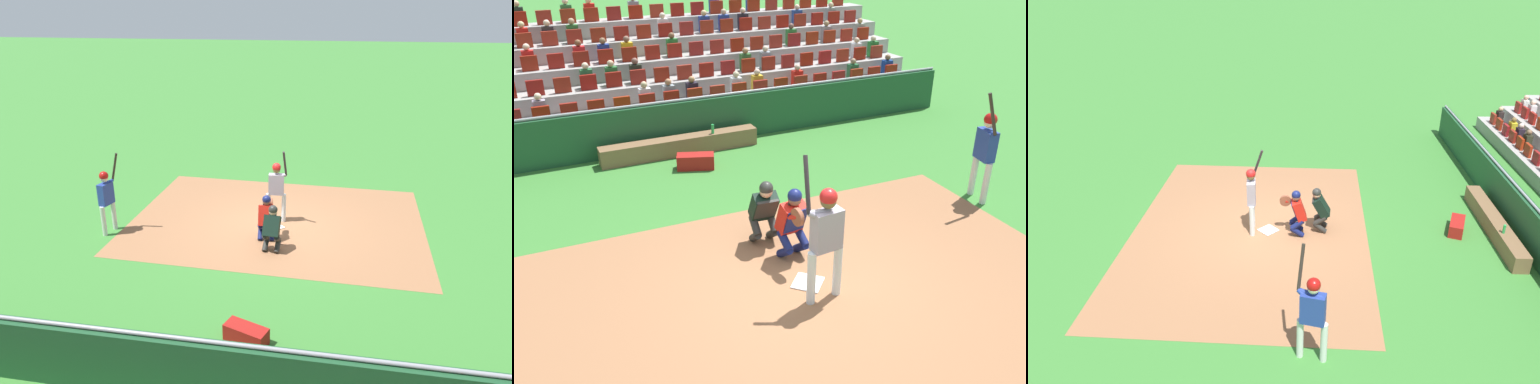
# 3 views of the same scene
# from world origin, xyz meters

# --- Properties ---
(ground_plane) EXTENTS (160.00, 160.00, 0.00)m
(ground_plane) POSITION_xyz_m (0.00, 0.00, 0.00)
(ground_plane) COLOR #397A30
(infield_dirt_patch) EXTENTS (8.75, 6.57, 0.01)m
(infield_dirt_patch) POSITION_xyz_m (0.00, 0.50, 0.00)
(infield_dirt_patch) COLOR #986542
(infield_dirt_patch) RESTS_ON ground_plane
(home_plate_marker) EXTENTS (0.62, 0.62, 0.02)m
(home_plate_marker) POSITION_xyz_m (0.00, 0.00, 0.02)
(home_plate_marker) COLOR white
(home_plate_marker) RESTS_ON infield_dirt_patch
(batter_at_plate) EXTENTS (0.62, 0.45, 2.27)m
(batter_at_plate) POSITION_xyz_m (-0.02, 0.42, 1.15)
(batter_at_plate) COLOR silver
(batter_at_plate) RESTS_ON ground_plane
(catcher_crouching) EXTENTS (0.49, 0.74, 1.31)m
(catcher_crouching) POSITION_xyz_m (-0.12, -0.77, 0.73)
(catcher_crouching) COLOR #131B50
(catcher_crouching) RESTS_ON ground_plane
(home_plate_umpire) EXTENTS (0.49, 0.52, 1.26)m
(home_plate_umpire) POSITION_xyz_m (0.11, -1.39, 0.69)
(home_plate_umpire) COLOR #2A2A27
(home_plate_umpire) RESTS_ON ground_plane
(dugout_wall) EXTENTS (15.95, 0.24, 1.24)m
(dugout_wall) POSITION_xyz_m (0.00, -6.65, 0.59)
(dugout_wall) COLOR #1D4B2A
(dugout_wall) RESTS_ON ground_plane
(dugout_bench) EXTENTS (3.91, 0.40, 0.44)m
(dugout_bench) POSITION_xyz_m (0.19, -6.10, 0.22)
(dugout_bench) COLOR brown
(dugout_bench) RESTS_ON ground_plane
(water_bottle_on_bench) EXTENTS (0.07, 0.07, 0.23)m
(water_bottle_on_bench) POSITION_xyz_m (-0.63, -6.02, 0.56)
(water_bottle_on_bench) COLOR green
(water_bottle_on_bench) RESTS_ON dugout_bench
(equipment_duffel_bag) EXTENTS (0.92, 0.63, 0.34)m
(equipment_duffel_bag) POSITION_xyz_m (0.14, -5.10, 0.17)
(equipment_duffel_bag) COLOR maroon
(equipment_duffel_bag) RESTS_ON ground_plane
(on_deck_batter) EXTENTS (0.55, 0.60, 2.32)m
(on_deck_batter) POSITION_xyz_m (-4.59, -1.11, 1.15)
(on_deck_batter) COLOR silver
(on_deck_batter) RESTS_ON ground_plane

